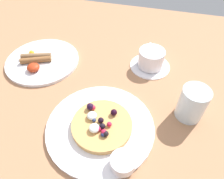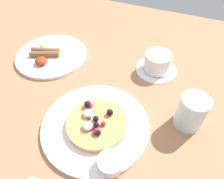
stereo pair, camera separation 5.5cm
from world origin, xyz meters
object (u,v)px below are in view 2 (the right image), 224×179
Objects in this scene: coffee_saucer at (156,69)px; breakfast_plate at (51,55)px; water_glass at (191,112)px; syrup_ramekin at (110,163)px; coffee_cup at (157,61)px; pancake_plate at (95,125)px.

breakfast_plate is at bearing -169.02° from coffee_saucer.
water_glass reaches higher than coffee_saucer.
syrup_ramekin is 0.50× the size of coffee_cup.
coffee_cup is at bearing 102.27° from coffee_saucer.
syrup_ramekin is (8.23, -9.12, 2.09)cm from pancake_plate.
breakfast_plate is at bearing 142.82° from pancake_plate.
water_glass is (13.31, -18.37, 4.64)cm from coffee_saucer.
coffee_cup is (1.44, 38.31, 1.20)cm from syrup_ramekin.
water_glass is at bearing 53.25° from syrup_ramekin.
coffee_cup is (38.19, 7.56, 3.29)cm from breakfast_plate.
coffee_cup is at bearing 125.78° from water_glass.
syrup_ramekin is at bearing -126.75° from water_glass.
pancake_plate is at bearing -108.33° from coffee_cup.
breakfast_plate reaches higher than coffee_saucer.
pancake_plate is 2.46× the size of coffee_cup.
water_glass reaches higher than syrup_ramekin.
pancake_plate is 30.93cm from coffee_cup.
pancake_plate and breakfast_plate have the same top height.
pancake_plate is 4.95× the size of syrup_ramekin.
pancake_plate is at bearing -155.10° from water_glass.
coffee_saucer is 3.49cm from coffee_cup.
pancake_plate is 12.46cm from syrup_ramekin.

